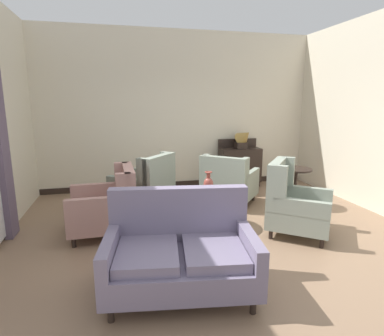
# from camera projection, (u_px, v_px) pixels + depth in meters

# --- Properties ---
(ground) EXTENTS (8.50, 8.50, 0.00)m
(ground) POSITION_uv_depth(u_px,v_px,m) (222.00, 242.00, 4.33)
(ground) COLOR #896B51
(wall_back) EXTENTS (6.15, 0.08, 3.37)m
(wall_back) POSITION_uv_depth(u_px,v_px,m) (179.00, 111.00, 6.88)
(wall_back) COLOR beige
(wall_back) RESTS_ON ground
(wall_right) EXTENTS (0.08, 4.25, 3.37)m
(wall_right) POSITION_uv_depth(u_px,v_px,m) (370.00, 114.00, 5.53)
(wall_right) COLOR beige
(wall_right) RESTS_ON ground
(baseboard_back) EXTENTS (5.99, 0.03, 0.12)m
(baseboard_back) POSITION_uv_depth(u_px,v_px,m) (180.00, 184.00, 7.16)
(baseboard_back) COLOR black
(baseboard_back) RESTS_ON ground
(coffee_table) EXTENTS (0.76, 0.76, 0.52)m
(coffee_table) POSITION_uv_depth(u_px,v_px,m) (207.00, 201.00, 4.81)
(coffee_table) COLOR black
(coffee_table) RESTS_ON ground
(porcelain_vase) EXTENTS (0.15, 0.15, 0.34)m
(porcelain_vase) POSITION_uv_depth(u_px,v_px,m) (208.00, 184.00, 4.81)
(porcelain_vase) COLOR brown
(porcelain_vase) RESTS_ON coffee_table
(settee) EXTENTS (1.58, 1.10, 1.00)m
(settee) POSITION_uv_depth(u_px,v_px,m) (180.00, 253.00, 3.17)
(settee) COLOR slate
(settee) RESTS_ON ground
(armchair_near_sideboard) EXTENTS (1.24, 1.25, 0.95)m
(armchair_near_sideboard) POSITION_uv_depth(u_px,v_px,m) (229.00, 183.00, 5.84)
(armchair_near_sideboard) COLOR gray
(armchair_near_sideboard) RESTS_ON ground
(armchair_foreground_right) EXTENTS (1.20, 1.18, 1.02)m
(armchair_foreground_right) POSITION_uv_depth(u_px,v_px,m) (146.00, 188.00, 5.47)
(armchair_foreground_right) COLOR gray
(armchair_foreground_right) RESTS_ON ground
(armchair_back_corner) EXTENTS (0.94, 0.88, 0.97)m
(armchair_back_corner) POSITION_uv_depth(u_px,v_px,m) (108.00, 206.00, 4.54)
(armchair_back_corner) COLOR tan
(armchair_back_corner) RESTS_ON ground
(armchair_far_left) EXTENTS (1.15, 1.14, 1.06)m
(armchair_far_left) POSITION_uv_depth(u_px,v_px,m) (293.00, 204.00, 4.54)
(armchair_far_left) COLOR gray
(armchair_far_left) RESTS_ON ground
(side_table) EXTENTS (0.56, 0.56, 0.71)m
(side_table) POSITION_uv_depth(u_px,v_px,m) (295.00, 183.00, 5.75)
(side_table) COLOR black
(side_table) RESTS_ON ground
(sideboard) EXTENTS (0.91, 0.41, 1.06)m
(sideboard) POSITION_uv_depth(u_px,v_px,m) (240.00, 165.00, 7.14)
(sideboard) COLOR black
(sideboard) RESTS_ON ground
(gramophone) EXTENTS (0.47, 0.53, 0.51)m
(gramophone) POSITION_uv_depth(u_px,v_px,m) (244.00, 138.00, 6.94)
(gramophone) COLOR black
(gramophone) RESTS_ON sideboard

